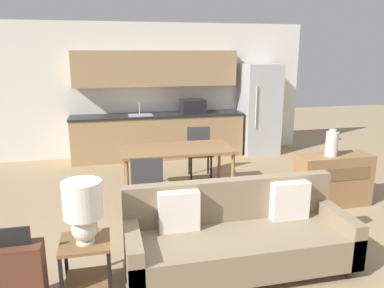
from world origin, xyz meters
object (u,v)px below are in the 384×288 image
Objects in this scene: side_table at (86,257)px; suitcase at (20,277)px; dining_chair_near_left at (147,184)px; credenza at (333,180)px; table_lamp at (83,207)px; vase at (332,143)px; refrigerator at (259,109)px; couch at (237,237)px; dining_table at (177,152)px; dining_chair_far_right at (199,149)px.

suitcase reaches higher than side_table.
credenza is at bearing -177.11° from dining_chair_near_left.
table_lamp reaches higher than suitcase.
dining_chair_near_left is at bearing 176.47° from vase.
refrigerator reaches higher than vase.
vase is at bearing 34.05° from couch.
vase is 0.44× the size of dining_chair_near_left.
refrigerator is 2.51× the size of suitcase.
vase is at bearing -93.65° from refrigerator.
suitcase is (-3.85, -1.39, -0.07)m from credenza.
dining_table is 2.27m from credenza.
dining_table is 0.95m from dining_chair_near_left.
dining_table is at bearing 155.24° from vase.
table_lamp is 3.48m from dining_chair_far_right.
table_lamp reaches higher than dining_chair_far_right.
credenza is (3.32, 1.27, 0.03)m from side_table.
credenza is (3.31, 1.31, -0.47)m from table_lamp.
dining_chair_far_right is at bearing -141.76° from refrigerator.
dining_chair_near_left is 1.99m from suitcase.
vase reaches higher than couch.
couch is 2.59× the size of dining_chair_near_left.
couch reaches higher than dining_chair_far_right.
dining_chair_far_right reaches higher than side_table.
dining_chair_near_left reaches higher than credenza.
table_lamp reaches higher than credenza.
vase reaches higher than credenza.
table_lamp is at bearing -75.31° from side_table.
refrigerator is 5.46m from table_lamp.
vase is 4.06m from suitcase.
couch is 1.56m from dining_chair_near_left.
refrigerator is 3.00m from credenza.
couch is 3.91× the size of table_lamp.
refrigerator is at bearing 87.92° from credenza.
dining_table is 2.16m from couch.
side_table is 3.44m from dining_chair_far_right.
vase reaches higher than dining_chair_near_left.
dining_chair_far_right is (1.78, 2.97, -0.36)m from table_lamp.
credenza is 1.24× the size of dining_chair_far_right.
dining_chair_near_left is 1.86m from dining_chair_far_right.
dining_chair_far_right reaches higher than credenza.
vase is 0.44× the size of dining_chair_far_right.
dining_chair_near_left is at bearing -118.40° from dining_chair_far_right.
dining_table is 2.20m from vase.
couch is 5.95× the size of vase.
dining_table is 2.54m from table_lamp.
vase is at bearing -177.55° from dining_chair_near_left.
table_lamp is at bearing -176.57° from couch.
dining_chair_far_right is at bearing 58.99° from table_lamp.
credenza is at bearing -23.54° from dining_table.
credenza is at bearing 21.54° from table_lamp.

